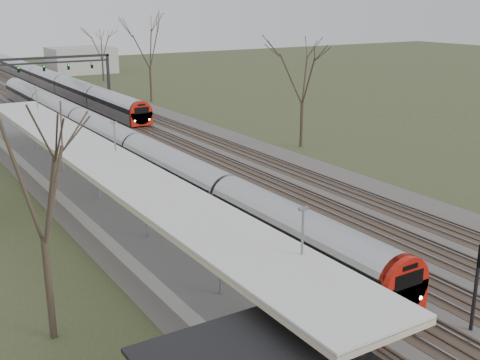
% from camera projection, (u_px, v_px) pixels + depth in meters
% --- Properties ---
extents(track_bed, '(24.00, 160.00, 0.22)m').
position_uv_depth(track_bed, '(118.00, 138.00, 61.89)').
color(track_bed, '#474442').
rests_on(track_bed, ground).
extents(platform, '(3.50, 69.00, 1.00)m').
position_uv_depth(platform, '(83.00, 193.00, 42.81)').
color(platform, '#9E9B93').
rests_on(platform, ground).
extents(canopy, '(4.10, 50.00, 3.11)m').
position_uv_depth(canopy, '(101.00, 160.00, 38.17)').
color(canopy, slate).
rests_on(canopy, platform).
extents(signal_gantry, '(21.00, 0.59, 6.08)m').
position_uv_depth(signal_gantry, '(38.00, 65.00, 84.87)').
color(signal_gantry, black).
rests_on(signal_gantry, ground).
extents(tree_west_near, '(5.00, 5.00, 10.30)m').
position_uv_depth(tree_west_near, '(37.00, 171.00, 23.13)').
color(tree_west_near, '#2D231C').
rests_on(tree_west_near, ground).
extents(tree_east_far, '(5.00, 5.00, 10.30)m').
position_uv_depth(tree_east_far, '(303.00, 71.00, 56.27)').
color(tree_east_far, '#2D231C').
rests_on(tree_east_far, ground).
extents(train_near, '(2.62, 75.21, 3.05)m').
position_uv_depth(train_near, '(106.00, 136.00, 56.43)').
color(train_near, '#A0A3AA').
rests_on(train_near, ground).
extents(train_far, '(2.62, 75.21, 3.05)m').
position_uv_depth(train_far, '(49.00, 80.00, 96.78)').
color(train_far, '#A0A3AA').
rests_on(train_far, ground).
extents(signal_post, '(0.35, 0.45, 4.10)m').
position_uv_depth(signal_post, '(479.00, 274.00, 24.87)').
color(signal_post, black).
rests_on(signal_post, ground).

